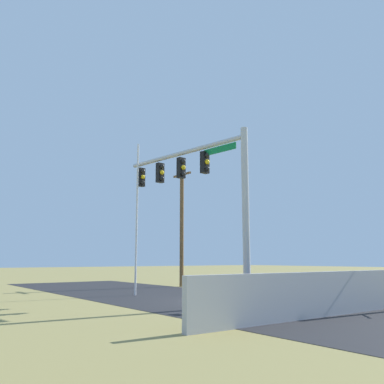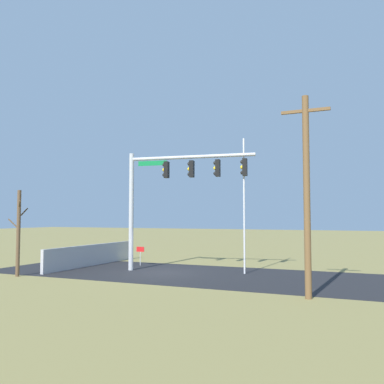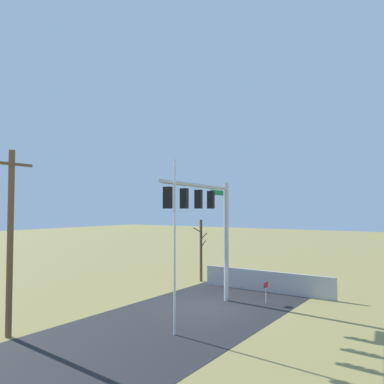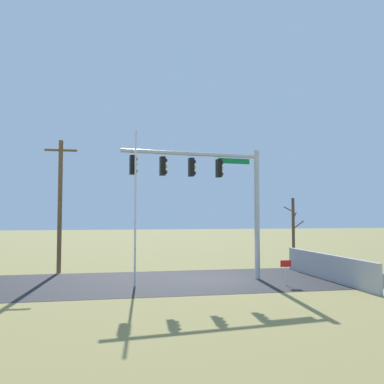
{
  "view_description": "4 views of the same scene",
  "coord_description": "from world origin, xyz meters",
  "px_view_note": "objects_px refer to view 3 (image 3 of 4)",
  "views": [
    {
      "loc": [
        13.95,
        -11.37,
        1.74
      ],
      "look_at": [
        -1.32,
        -0.09,
        4.8
      ],
      "focal_mm": 39.09,
      "sensor_mm": 36.0,
      "label": 1
    },
    {
      "loc": [
        -10.78,
        20.92,
        3.16
      ],
      "look_at": [
        -1.23,
        -1.33,
        4.64
      ],
      "focal_mm": 38.25,
      "sensor_mm": 36.0,
      "label": 2
    },
    {
      "loc": [
        -17.82,
        -11.23,
        5.43
      ],
      "look_at": [
        -1.22,
        0.06,
        6.31
      ],
      "focal_mm": 35.8,
      "sensor_mm": 36.0,
      "label": 3
    },
    {
      "loc": [
        -5.64,
        -21.32,
        3.41
      ],
      "look_at": [
        -1.61,
        -1.05,
        4.6
      ],
      "focal_mm": 38.49,
      "sensor_mm": 36.0,
      "label": 4
    }
  ],
  "objects_px": {
    "open_sign": "(266,288)",
    "signal_mast": "(209,215)",
    "flagpole": "(175,246)",
    "bare_tree": "(201,250)",
    "utility_pole": "(10,239)"
  },
  "relations": [
    {
      "from": "signal_mast",
      "to": "bare_tree",
      "type": "bearing_deg",
      "value": 36.05
    },
    {
      "from": "open_sign",
      "to": "signal_mast",
      "type": "bearing_deg",
      "value": 147.98
    },
    {
      "from": "signal_mast",
      "to": "open_sign",
      "type": "height_order",
      "value": "signal_mast"
    },
    {
      "from": "bare_tree",
      "to": "utility_pole",
      "type": "bearing_deg",
      "value": 179.92
    },
    {
      "from": "utility_pole",
      "to": "open_sign",
      "type": "height_order",
      "value": "utility_pole"
    },
    {
      "from": "open_sign",
      "to": "flagpole",
      "type": "bearing_deg",
      "value": 171.64
    },
    {
      "from": "signal_mast",
      "to": "bare_tree",
      "type": "height_order",
      "value": "signal_mast"
    },
    {
      "from": "flagpole",
      "to": "open_sign",
      "type": "distance_m",
      "value": 7.91
    },
    {
      "from": "flagpole",
      "to": "bare_tree",
      "type": "distance_m",
      "value": 12.33
    },
    {
      "from": "bare_tree",
      "to": "open_sign",
      "type": "relative_size",
      "value": 3.77
    },
    {
      "from": "flagpole",
      "to": "bare_tree",
      "type": "height_order",
      "value": "flagpole"
    },
    {
      "from": "utility_pole",
      "to": "open_sign",
      "type": "distance_m",
      "value": 13.68
    },
    {
      "from": "open_sign",
      "to": "bare_tree",
      "type": "bearing_deg",
      "value": 62.05
    },
    {
      "from": "utility_pole",
      "to": "open_sign",
      "type": "xyz_separation_m",
      "value": [
        11.45,
        -6.75,
        -3.24
      ]
    },
    {
      "from": "bare_tree",
      "to": "flagpole",
      "type": "bearing_deg",
      "value": -152.49
    }
  ]
}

